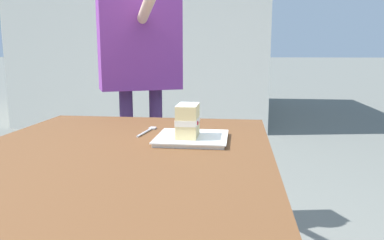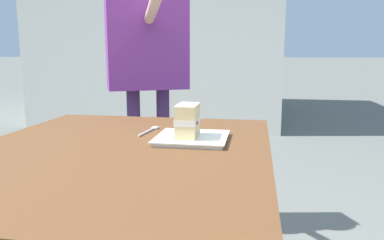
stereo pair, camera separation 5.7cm
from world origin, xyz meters
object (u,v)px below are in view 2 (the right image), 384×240
(dessert_plate, at_px, (192,138))
(cake_slice, at_px, (188,121))
(diner_person, at_px, (147,42))
(patio_table, at_px, (118,180))
(dessert_fork, at_px, (149,131))

(dessert_plate, xyz_separation_m, cake_slice, (-0.01, 0.01, 0.06))
(dessert_plate, distance_m, cake_slice, 0.07)
(diner_person, bearing_deg, cake_slice, -155.47)
(patio_table, xyz_separation_m, cake_slice, (0.13, -0.20, 0.17))
(cake_slice, xyz_separation_m, diner_person, (0.82, 0.38, 0.28))
(cake_slice, distance_m, diner_person, 0.95)
(dessert_plate, bearing_deg, diner_person, 25.60)
(dessert_fork, bearing_deg, diner_person, 16.44)
(cake_slice, bearing_deg, dessert_plate, -44.14)
(patio_table, height_order, dessert_plate, dessert_plate)
(patio_table, relative_size, dessert_fork, 6.84)
(cake_slice, bearing_deg, diner_person, 24.53)
(patio_table, distance_m, diner_person, 1.07)
(cake_slice, height_order, dessert_fork, cake_slice)
(cake_slice, height_order, diner_person, diner_person)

